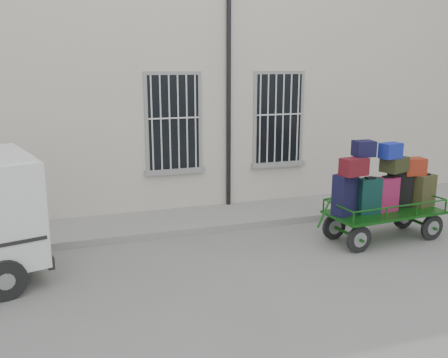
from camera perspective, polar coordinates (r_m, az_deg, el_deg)
name	(u,v)px	position (r m, az deg, el deg)	size (l,w,h in m)	color
ground	(232,255)	(9.71, 0.88, -8.72)	(80.00, 80.00, 0.00)	slate
building	(167,86)	(14.33, -6.58, 10.55)	(24.00, 5.15, 6.00)	beige
sidewalk	(200,219)	(11.66, -2.75, -4.57)	(24.00, 1.70, 0.15)	gray
luggage_cart	(384,192)	(10.77, 17.82, -1.46)	(2.89, 1.26, 2.12)	black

